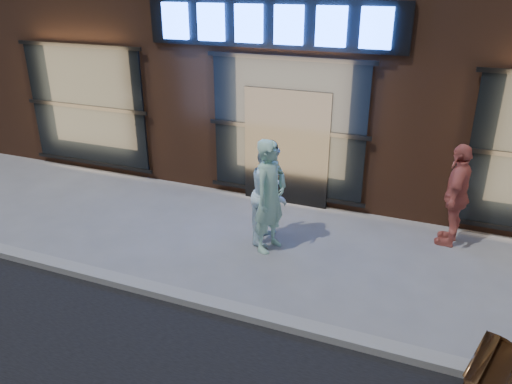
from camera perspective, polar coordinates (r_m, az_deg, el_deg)
ground at (r=7.55m, az=-6.64°, el=-12.63°), size 90.00×90.00×0.00m
curb at (r=7.52m, az=-6.66°, el=-12.26°), size 60.00×0.25×0.12m
man_bowtie at (r=8.45m, az=1.63°, el=-0.49°), size 0.65×0.83×2.00m
man_cap at (r=8.80m, az=1.59°, el=-0.17°), size 0.75×0.93×1.80m
passerby at (r=9.34m, az=21.93°, el=-0.33°), size 0.62×1.15×1.86m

